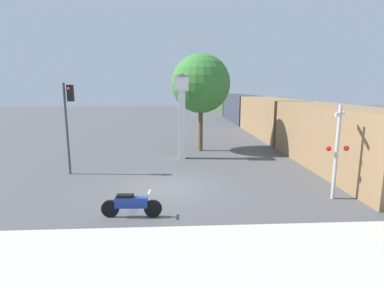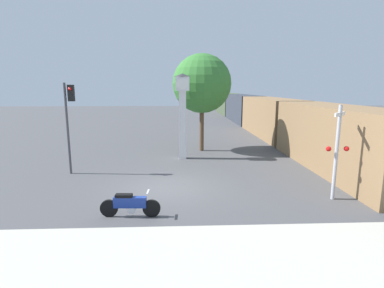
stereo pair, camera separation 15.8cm
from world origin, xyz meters
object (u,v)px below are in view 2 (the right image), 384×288
at_px(motorcycle, 130,205).
at_px(freight_train, 255,112).
at_px(traffic_light, 69,112).
at_px(clock_tower, 182,104).
at_px(street_tree, 202,84).
at_px(railroad_crossing_signal, 337,149).

xyz_separation_m(motorcycle, freight_train, (10.08, 23.21, 1.26)).
height_order(freight_train, traffic_light, traffic_light).
height_order(clock_tower, street_tree, street_tree).
distance_m(clock_tower, street_tree, 2.92).
height_order(freight_train, street_tree, street_tree).
bearing_deg(traffic_light, railroad_crossing_signal, -19.71).
distance_m(motorcycle, clock_tower, 9.21).
relative_size(clock_tower, freight_train, 0.11).
xyz_separation_m(motorcycle, clock_tower, (1.91, 8.52, 2.93)).
height_order(traffic_light, street_tree, street_tree).
height_order(motorcycle, freight_train, freight_train).
height_order(clock_tower, freight_train, clock_tower).
distance_m(motorcycle, street_tree, 12.02).
bearing_deg(traffic_light, clock_tower, 28.89).
distance_m(motorcycle, freight_train, 25.34).
height_order(freight_train, railroad_crossing_signal, railroad_crossing_signal).
height_order(clock_tower, railroad_crossing_signal, clock_tower).
bearing_deg(motorcycle, railroad_crossing_signal, 12.14).
bearing_deg(street_tree, clock_tower, -120.72).
relative_size(clock_tower, traffic_light, 1.13).
bearing_deg(railroad_crossing_signal, traffic_light, 160.29).
relative_size(motorcycle, railroad_crossing_signal, 0.55).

